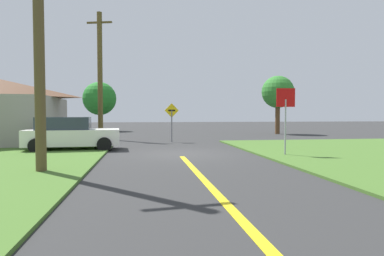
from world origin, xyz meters
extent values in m
plane|color=#303030|center=(0.00, 0.00, 0.00)|extent=(120.00, 120.00, 0.00)
cube|color=yellow|center=(0.00, -8.00, 0.01)|extent=(0.20, 14.00, 0.01)
cylinder|color=#9EA0A8|center=(4.26, -1.53, 1.18)|extent=(0.07, 0.07, 2.37)
cube|color=red|center=(4.26, -1.53, 2.45)|extent=(0.77, 0.14, 0.77)
cube|color=white|center=(-4.95, 2.21, 0.64)|extent=(4.49, 2.32, 0.76)
cube|color=#2D3842|center=(-5.35, 2.17, 1.32)|extent=(2.52, 1.92, 0.60)
cylinder|color=black|center=(-3.55, 3.29, 0.34)|extent=(0.70, 0.28, 0.68)
cylinder|color=black|center=(-3.39, 1.36, 0.34)|extent=(0.70, 0.28, 0.68)
cylinder|color=black|center=(-6.50, 3.05, 0.34)|extent=(0.70, 0.28, 0.68)
cylinder|color=black|center=(-6.34, 1.12, 0.34)|extent=(0.70, 0.28, 0.68)
cylinder|color=brown|center=(-4.59, -4.22, 4.43)|extent=(0.31, 0.31, 8.87)
cylinder|color=brown|center=(-4.54, 9.40, 4.42)|extent=(0.35, 0.35, 8.85)
cube|color=brown|center=(-4.54, 9.40, 8.14)|extent=(1.77, 0.58, 0.12)
cylinder|color=slate|center=(0.21, 6.31, 1.00)|extent=(0.08, 0.08, 2.00)
cube|color=yellow|center=(0.21, 6.31, 2.00)|extent=(0.90, 0.13, 0.91)
cube|color=black|center=(0.21, 6.31, 2.00)|extent=(0.45, 0.09, 0.10)
cylinder|color=brown|center=(10.30, 13.47, 1.30)|extent=(0.41, 0.41, 2.61)
sphere|color=#317E2C|center=(10.30, 13.47, 3.75)|extent=(2.85, 2.85, 2.85)
cylinder|color=brown|center=(-6.06, 21.19, 1.01)|extent=(0.29, 0.29, 2.02)
sphere|color=#237925|center=(-6.06, 21.19, 3.41)|extent=(3.46, 3.46, 3.46)
camera|label=1|loc=(-1.60, -14.49, 1.75)|focal=30.87mm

